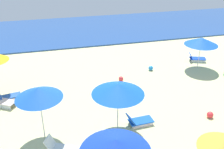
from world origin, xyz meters
TOP-DOWN VIEW (x-y plane):
  - ocean at (0.00, 24.43)m, footprint 60.00×11.15m
  - lounge_chair_1_0 at (-7.00, 11.04)m, footprint 1.46×0.83m
  - lounge_chair_1_1 at (-7.28, 10.57)m, footprint 1.56×1.29m
  - umbrella_4 at (-5.00, 7.09)m, footprint 2.14×2.14m
  - lounge_chair_4_0 at (-4.33, 5.75)m, footprint 1.52×1.18m
  - umbrella_5 at (-2.56, 3.08)m, footprint 2.47×2.47m
  - umbrella_6 at (-1.44, 6.74)m, footprint 2.50×2.50m
  - lounge_chair_6_0 at (-0.26, 6.90)m, footprint 1.42×0.70m
  - umbrella_8 at (6.40, 12.36)m, footprint 2.41×2.41m
  - lounge_chair_8_0 at (7.02, 13.56)m, footprint 1.43×1.02m
  - beach_ball_0 at (3.66, 6.52)m, footprint 0.35×0.35m
  - beach_ball_1 at (2.84, 12.89)m, footprint 0.35×0.35m
  - beach_ball_2 at (0.21, 11.80)m, footprint 0.32×0.32m

SIDE VIEW (x-z plane):
  - ocean at x=0.00m, z-range 0.00..0.12m
  - beach_ball_2 at x=0.21m, z-range 0.00..0.32m
  - beach_ball_0 at x=3.66m, z-range 0.00..0.35m
  - beach_ball_1 at x=2.84m, z-range 0.00..0.35m
  - lounge_chair_6_0 at x=-0.26m, z-range -0.10..0.57m
  - lounge_chair_8_0 at x=7.02m, z-range -0.08..0.57m
  - lounge_chair_1_0 at x=-7.00m, z-range -0.07..0.61m
  - lounge_chair_1_1 at x=-7.28m, z-range -0.08..0.62m
  - lounge_chair_4_0 at x=-4.33m, z-range -0.11..0.69m
  - umbrella_8 at x=6.40m, z-range 0.93..3.34m
  - umbrella_5 at x=-2.56m, z-range 1.05..3.67m
  - umbrella_6 at x=-1.44m, z-range 1.05..3.68m
  - umbrella_4 at x=-5.00m, z-range 1.11..3.84m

